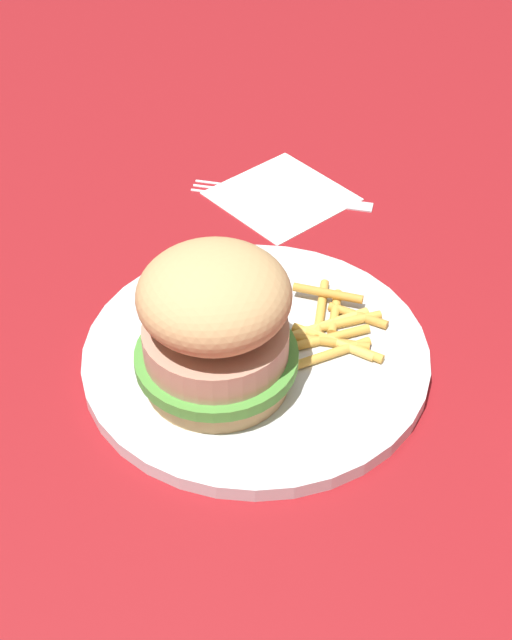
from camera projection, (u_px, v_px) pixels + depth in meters
ground_plane at (264, 348)px, 0.68m from camera, size 1.60×1.60×0.00m
plate at (256, 355)px, 0.67m from camera, size 0.26×0.26×0.01m
sandwich at (215, 324)px, 0.60m from camera, size 0.12×0.12×0.11m
fries_pile at (332, 328)px, 0.67m from camera, size 0.10×0.09×0.01m
napkin at (281, 196)px, 0.83m from camera, size 0.12×0.12×0.00m
fork at (280, 194)px, 0.83m from camera, size 0.15×0.11×0.00m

